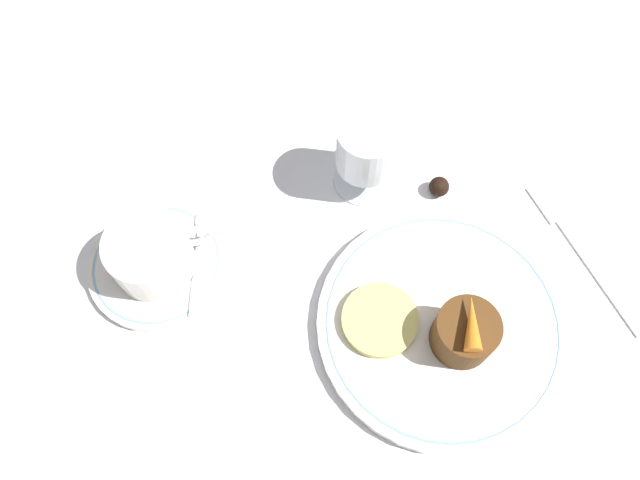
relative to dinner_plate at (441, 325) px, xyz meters
The scene contains 11 objects.
ground_plane 0.06m from the dinner_plate, 113.25° to the left, with size 3.00×3.00×0.00m, color white.
dinner_plate is the anchor object (origin of this frame).
saucer 0.31m from the dinner_plate, 144.94° to the left, with size 0.15×0.15×0.01m.
coffee_cup 0.31m from the dinner_plate, 145.13° to the left, with size 0.11×0.09×0.06m.
spoon 0.27m from the dinner_plate, 139.95° to the left, with size 0.06×0.12×0.00m.
wine_glass 0.20m from the dinner_plate, 90.48° to the left, with size 0.07×0.07×0.10m.
fork 0.18m from the dinner_plate, 10.46° to the left, with size 0.02×0.20×0.01m.
dessert_cake 0.04m from the dinner_plate, 69.51° to the right, with size 0.06×0.06×0.05m.
carrot_garnish 0.07m from the dinner_plate, 69.51° to the right, with size 0.04×0.05×0.02m.
pineapple_slice 0.07m from the dinner_plate, 156.10° to the left, with size 0.08×0.08×0.01m.
chocolate_truffle 0.16m from the dinner_plate, 64.15° to the left, with size 0.02×0.02×0.02m.
Camera 1 is at (-0.17, -0.18, 0.63)m, focal length 35.00 mm.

